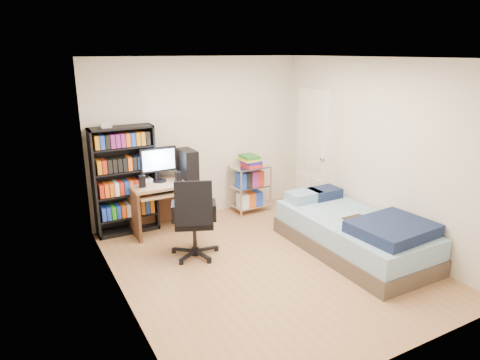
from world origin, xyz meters
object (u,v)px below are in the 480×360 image
office_chair (195,232)px  computer_desk (171,185)px  media_shelf (125,179)px  bed (354,233)px

office_chair → computer_desk: bearing=108.8°
computer_desk → office_chair: bearing=-93.8°
computer_desk → office_chair: computer_desk is taller
media_shelf → office_chair: size_ratio=1.52×
media_shelf → bed: (2.45, -2.11, -0.54)m
office_chair → media_shelf: bearing=136.8°
computer_desk → bed: size_ratio=0.58×
computer_desk → bed: bearing=-46.5°
computer_desk → office_chair: size_ratio=1.16×
computer_desk → media_shelf: bearing=163.3°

